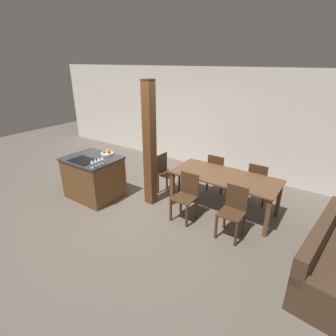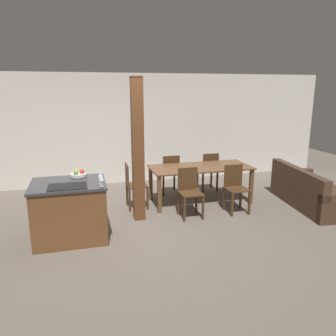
# 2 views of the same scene
# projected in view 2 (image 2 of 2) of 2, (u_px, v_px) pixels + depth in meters

# --- Properties ---
(ground_plane) EXTENTS (16.00, 16.00, 0.00)m
(ground_plane) POSITION_uv_depth(u_px,v_px,m) (138.00, 225.00, 5.73)
(ground_plane) COLOR #665B51
(wall_back) EXTENTS (11.20, 0.08, 2.70)m
(wall_back) POSITION_uv_depth(u_px,v_px,m) (117.00, 129.00, 8.07)
(wall_back) COLOR silver
(wall_back) RESTS_ON ground_plane
(kitchen_island) EXTENTS (1.13, 0.92, 0.93)m
(kitchen_island) POSITION_uv_depth(u_px,v_px,m) (70.00, 211.00, 5.15)
(kitchen_island) COLOR brown
(kitchen_island) RESTS_ON ground_plane
(fruit_bowl) EXTENTS (0.27, 0.27, 0.11)m
(fruit_bowl) POSITION_uv_depth(u_px,v_px,m) (78.00, 174.00, 5.35)
(fruit_bowl) COLOR silver
(fruit_bowl) RESTS_ON kitchen_island
(wine_glass_near) EXTENTS (0.07, 0.07, 0.16)m
(wine_glass_near) POSITION_uv_depth(u_px,v_px,m) (102.00, 179.00, 4.77)
(wine_glass_near) COLOR silver
(wine_glass_near) RESTS_ON kitchen_island
(wine_glass_middle) EXTENTS (0.07, 0.07, 0.16)m
(wine_glass_middle) POSITION_uv_depth(u_px,v_px,m) (101.00, 177.00, 4.85)
(wine_glass_middle) COLOR silver
(wine_glass_middle) RESTS_ON kitchen_island
(wine_glass_far) EXTENTS (0.07, 0.07, 0.16)m
(wine_glass_far) POSITION_uv_depth(u_px,v_px,m) (101.00, 176.00, 4.93)
(wine_glass_far) COLOR silver
(wine_glass_far) RESTS_ON kitchen_island
(wine_glass_end) EXTENTS (0.07, 0.07, 0.16)m
(wine_glass_end) POSITION_uv_depth(u_px,v_px,m) (100.00, 174.00, 5.01)
(wine_glass_end) COLOR silver
(wine_glass_end) RESTS_ON kitchen_island
(dining_table) EXTENTS (2.07, 0.91, 0.76)m
(dining_table) POSITION_uv_depth(u_px,v_px,m) (200.00, 171.00, 6.78)
(dining_table) COLOR brown
(dining_table) RESTS_ON ground_plane
(dining_chair_near_left) EXTENTS (0.40, 0.40, 0.90)m
(dining_chair_near_left) POSITION_uv_depth(u_px,v_px,m) (190.00, 191.00, 6.06)
(dining_chair_near_left) COLOR #472D19
(dining_chair_near_left) RESTS_ON ground_plane
(dining_chair_near_right) EXTENTS (0.40, 0.40, 0.90)m
(dining_chair_near_right) POSITION_uv_depth(u_px,v_px,m) (236.00, 187.00, 6.30)
(dining_chair_near_right) COLOR #472D19
(dining_chair_near_right) RESTS_ON ground_plane
(dining_chair_far_left) EXTENTS (0.40, 0.40, 0.90)m
(dining_chair_far_left) POSITION_uv_depth(u_px,v_px,m) (170.00, 173.00, 7.34)
(dining_chair_far_left) COLOR #472D19
(dining_chair_far_left) RESTS_ON ground_plane
(dining_chair_far_right) EXTENTS (0.40, 0.40, 0.90)m
(dining_chair_far_right) POSITION_uv_depth(u_px,v_px,m) (209.00, 170.00, 7.58)
(dining_chair_far_right) COLOR #472D19
(dining_chair_far_right) RESTS_ON ground_plane
(dining_chair_head_end) EXTENTS (0.40, 0.40, 0.90)m
(dining_chair_head_end) POSITION_uv_depth(u_px,v_px,m) (133.00, 185.00, 6.46)
(dining_chair_head_end) COLOR #472D19
(dining_chair_head_end) RESTS_ON ground_plane
(couch) EXTENTS (1.17, 2.04, 0.80)m
(couch) POSITION_uv_depth(u_px,v_px,m) (312.00, 193.00, 6.64)
(couch) COLOR #473323
(couch) RESTS_ON ground_plane
(timber_post) EXTENTS (0.20, 0.20, 2.53)m
(timber_post) POSITION_uv_depth(u_px,v_px,m) (138.00, 151.00, 5.74)
(timber_post) COLOR brown
(timber_post) RESTS_ON ground_plane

